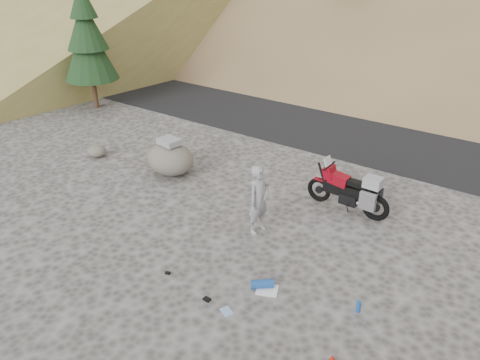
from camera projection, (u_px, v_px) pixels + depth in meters
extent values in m
plane|color=#3C3A38|center=(251.00, 242.00, 11.07)|extent=(140.00, 140.00, 0.00)
cube|color=black|center=(385.00, 130.00, 17.60)|extent=(120.00, 7.00, 0.05)
cylinder|color=#382314|center=(95.00, 90.00, 19.64)|extent=(0.18, 0.18, 1.54)
cone|color=black|center=(89.00, 48.00, 18.86)|extent=(2.20, 2.20, 2.47)
cone|color=black|center=(85.00, 24.00, 18.43)|extent=(1.65, 1.65, 1.93)
torus|color=black|center=(319.00, 190.00, 12.66)|extent=(0.69, 0.14, 0.68)
cylinder|color=black|center=(319.00, 190.00, 12.66)|extent=(0.21, 0.07, 0.21)
torus|color=black|center=(376.00, 208.00, 11.81)|extent=(0.73, 0.16, 0.72)
cylinder|color=black|center=(376.00, 208.00, 11.81)|extent=(0.23, 0.09, 0.23)
cylinder|color=black|center=(323.00, 178.00, 12.44)|extent=(0.39, 0.07, 0.84)
cylinder|color=black|center=(329.00, 166.00, 12.19)|extent=(0.06, 0.64, 0.05)
cube|color=black|center=(346.00, 190.00, 12.14)|extent=(1.25, 0.28, 0.31)
cube|color=black|center=(349.00, 199.00, 12.18)|extent=(0.47, 0.32, 0.29)
cube|color=maroon|center=(339.00, 179.00, 12.15)|extent=(0.55, 0.32, 0.32)
cube|color=maroon|center=(330.00, 172.00, 12.24)|extent=(0.32, 0.36, 0.37)
cube|color=silver|center=(328.00, 162.00, 12.16)|extent=(0.13, 0.31, 0.26)
cube|color=black|center=(357.00, 184.00, 11.88)|extent=(0.58, 0.24, 0.12)
cube|color=black|center=(371.00, 189.00, 11.69)|extent=(0.37, 0.20, 0.10)
cube|color=silver|center=(367.00, 201.00, 11.57)|extent=(0.42, 0.13, 0.47)
cube|color=silver|center=(376.00, 193.00, 11.95)|extent=(0.42, 0.13, 0.47)
cube|color=gray|center=(373.00, 182.00, 11.58)|extent=(0.44, 0.36, 0.27)
cube|color=maroon|center=(320.00, 179.00, 12.52)|extent=(0.31, 0.13, 0.04)
cylinder|color=black|center=(347.00, 208.00, 12.10)|extent=(0.03, 0.22, 0.38)
cylinder|color=silver|center=(366.00, 205.00, 11.78)|extent=(0.47, 0.11, 0.13)
imported|color=gray|center=(258.00, 230.00, 11.50)|extent=(0.50, 0.68, 1.74)
ellipsoid|color=#5A574D|center=(171.00, 159.00, 14.10)|extent=(1.83, 1.71, 0.96)
cube|color=gray|center=(169.00, 141.00, 13.84)|extent=(0.72, 0.60, 0.18)
ellipsoid|color=#5A574D|center=(97.00, 151.00, 15.36)|extent=(0.71, 0.65, 0.38)
cube|color=white|center=(267.00, 290.00, 9.53)|extent=(0.55, 0.52, 0.01)
cylinder|color=#184792|center=(262.00, 284.00, 9.57)|extent=(0.47, 0.44, 0.18)
cylinder|color=#184792|center=(358.00, 307.00, 8.93)|extent=(0.12, 0.12, 0.24)
cone|color=#A91A0B|center=(332.00, 358.00, 7.87)|extent=(0.17, 0.17, 0.17)
cube|color=black|center=(207.00, 299.00, 9.26)|extent=(0.15, 0.11, 0.04)
cube|color=black|center=(168.00, 273.00, 10.00)|extent=(0.13, 0.11, 0.03)
cube|color=#809CC7|center=(227.00, 311.00, 8.98)|extent=(0.31, 0.28, 0.01)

